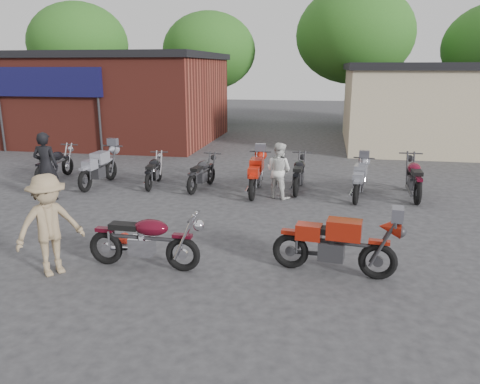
% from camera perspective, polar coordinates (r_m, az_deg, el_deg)
% --- Properties ---
extents(ground, '(90.00, 90.00, 0.00)m').
position_cam_1_polar(ground, '(9.36, -6.52, -7.75)').
color(ground, '#2D2D2F').
extents(brick_building, '(12.00, 8.00, 4.00)m').
position_cam_1_polar(brick_building, '(25.13, -17.32, 10.69)').
color(brick_building, maroon).
rests_on(brick_building, ground).
extents(stucco_building, '(10.00, 8.00, 3.50)m').
position_cam_1_polar(stucco_building, '(24.05, 25.02, 9.21)').
color(stucco_building, tan).
rests_on(stucco_building, ground).
extents(tree_0, '(6.56, 6.56, 8.20)m').
position_cam_1_polar(tree_0, '(34.49, -18.94, 15.06)').
color(tree_0, '#255817').
rests_on(tree_0, ground).
extents(tree_1, '(5.92, 5.92, 7.40)m').
position_cam_1_polar(tree_1, '(31.18, -3.74, 15.16)').
color(tree_1, '#255817').
rests_on(tree_1, ground).
extents(tree_2, '(7.04, 7.04, 8.80)m').
position_cam_1_polar(tree_2, '(30.28, 13.70, 16.11)').
color(tree_2, '#255817').
rests_on(tree_2, ground).
extents(vintage_motorcycle, '(2.10, 0.74, 1.21)m').
position_cam_1_polar(vintage_motorcycle, '(8.73, -11.47, -5.41)').
color(vintage_motorcycle, '#4B0917').
rests_on(vintage_motorcycle, ground).
extents(sportbike, '(2.20, 0.97, 1.24)m').
position_cam_1_polar(sportbike, '(8.48, 11.65, -5.95)').
color(sportbike, '#9C1D0D').
rests_on(sportbike, ground).
extents(helmet, '(0.29, 0.29, 0.24)m').
position_cam_1_polar(helmet, '(10.16, -13.91, -5.51)').
color(helmet, red).
rests_on(helmet, ground).
extents(person_dark, '(0.72, 0.50, 1.90)m').
position_cam_1_polar(person_dark, '(14.00, -22.58, 2.91)').
color(person_dark, black).
rests_on(person_dark, ground).
extents(person_light, '(0.96, 0.89, 1.58)m').
position_cam_1_polar(person_light, '(13.18, 4.74, 2.64)').
color(person_light, silver).
rests_on(person_light, ground).
extents(person_tan, '(1.28, 1.35, 1.84)m').
position_cam_1_polar(person_tan, '(8.88, -22.22, -3.76)').
color(person_tan, '#937D5A').
rests_on(person_tan, ground).
extents(row_bike_0, '(0.73, 2.02, 1.16)m').
position_cam_1_polar(row_bike_0, '(16.50, -21.62, 3.38)').
color(row_bike_0, black).
rests_on(row_bike_0, ground).
extents(row_bike_1, '(0.81, 2.18, 1.25)m').
position_cam_1_polar(row_bike_1, '(15.20, -16.85, 3.05)').
color(row_bike_1, '#989AA6').
rests_on(row_bike_1, ground).
extents(row_bike_2, '(0.81, 1.86, 1.05)m').
position_cam_1_polar(row_bike_2, '(14.78, -10.48, 2.73)').
color(row_bike_2, black).
rests_on(row_bike_2, ground).
extents(row_bike_3, '(0.90, 1.94, 1.08)m').
position_cam_1_polar(row_bike_3, '(14.22, -4.66, 2.51)').
color(row_bike_3, '#232326').
rests_on(row_bike_3, ground).
extents(row_bike_4, '(0.72, 2.12, 1.22)m').
position_cam_1_polar(row_bike_4, '(13.62, 1.97, 2.31)').
color(row_bike_4, red).
rests_on(row_bike_4, ground).
extents(row_bike_5, '(0.72, 1.99, 1.14)m').
position_cam_1_polar(row_bike_5, '(14.06, 7.20, 2.42)').
color(row_bike_5, black).
rests_on(row_bike_5, ground).
extents(row_bike_6, '(0.96, 2.02, 1.12)m').
position_cam_1_polar(row_bike_6, '(13.59, 14.39, 1.59)').
color(row_bike_6, gray).
rests_on(row_bike_6, ground).
extents(row_bike_7, '(0.75, 2.15, 1.24)m').
position_cam_1_polar(row_bike_7, '(14.13, 20.46, 1.86)').
color(row_bike_7, '#5A0B1D').
rests_on(row_bike_7, ground).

